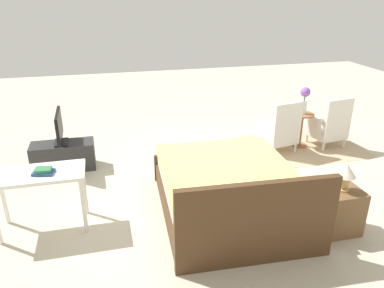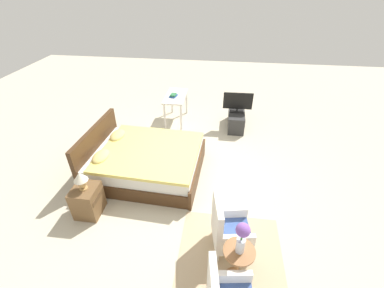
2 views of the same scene
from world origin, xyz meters
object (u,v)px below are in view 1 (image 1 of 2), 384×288
(armchair_by_window_left, at_px, (330,126))
(vanity_desk, at_px, (39,181))
(nightstand, at_px, (339,210))
(bed, at_px, (230,193))
(tv_stand, at_px, (64,156))
(armchair_by_window_right, at_px, (280,131))
(side_table, at_px, (301,126))
(table_lamp, at_px, (346,173))
(flower_vase, at_px, (305,98))
(book_stack, at_px, (43,171))
(tv_flatscreen, at_px, (59,128))

(armchair_by_window_left, relative_size, vanity_desk, 0.88)
(nightstand, bearing_deg, armchair_by_window_left, -119.90)
(bed, distance_m, tv_stand, 2.81)
(armchair_by_window_right, distance_m, side_table, 0.49)
(side_table, xyz_separation_m, table_lamp, (0.84, 2.44, 0.37))
(armchair_by_window_left, relative_size, nightstand, 1.69)
(nightstand, distance_m, table_lamp, 0.49)
(nightstand, height_order, table_lamp, table_lamp)
(side_table, distance_m, flower_vase, 0.52)
(bed, bearing_deg, book_stack, -4.96)
(flower_vase, distance_m, nightstand, 2.66)
(tv_stand, xyz_separation_m, book_stack, (0.04, 1.65, 0.55))
(table_lamp, height_order, tv_stand, table_lamp)
(armchair_by_window_left, distance_m, tv_flatscreen, 4.61)
(side_table, xyz_separation_m, flower_vase, (-0.00, 0.00, 0.52))
(vanity_desk, bearing_deg, nightstand, 165.27)
(flower_vase, xyz_separation_m, tv_stand, (4.10, -0.05, -0.69))
(nightstand, height_order, tv_stand, nightstand)
(vanity_desk, distance_m, book_stack, 0.17)
(bed, relative_size, book_stack, 8.48)
(armchair_by_window_left, bearing_deg, book_stack, 17.68)
(nightstand, bearing_deg, vanity_desk, -14.73)
(table_lamp, bearing_deg, tv_flatscreen, -37.35)
(tv_stand, bearing_deg, tv_flatscreen, 1.26)
(tv_flatscreen, distance_m, book_stack, 1.65)
(nightstand, bearing_deg, tv_stand, -37.36)
(nightstand, height_order, book_stack, book_stack)
(armchair_by_window_right, bearing_deg, book_stack, 21.95)
(armchair_by_window_left, bearing_deg, vanity_desk, 16.91)
(nightstand, xyz_separation_m, table_lamp, (0.00, 0.00, 0.49))
(side_table, distance_m, tv_stand, 4.10)
(side_table, height_order, book_stack, book_stack)
(armchair_by_window_left, relative_size, tv_stand, 0.96)
(flower_vase, distance_m, book_stack, 4.44)
(armchair_by_window_left, bearing_deg, side_table, -13.76)
(armchair_by_window_right, xyz_separation_m, tv_flatscreen, (3.63, -0.17, 0.32))
(side_table, bearing_deg, book_stack, 21.10)
(bed, relative_size, table_lamp, 6.62)
(armchair_by_window_left, xyz_separation_m, flower_vase, (0.49, -0.12, 0.53))
(tv_stand, bearing_deg, table_lamp, 142.63)
(bed, height_order, flower_vase, flower_vase)
(armchair_by_window_left, bearing_deg, tv_flatscreen, -2.14)
(bed, height_order, armchair_by_window_right, bed)
(bed, xyz_separation_m, tv_stand, (2.13, -1.84, -0.08))
(flower_vase, height_order, tv_flatscreen, flower_vase)
(flower_vase, xyz_separation_m, table_lamp, (0.84, 2.44, -0.15))
(table_lamp, distance_m, vanity_desk, 3.49)
(armchair_by_window_left, distance_m, nightstand, 2.68)
(nightstand, relative_size, vanity_desk, 0.52)
(vanity_desk, height_order, book_stack, book_stack)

